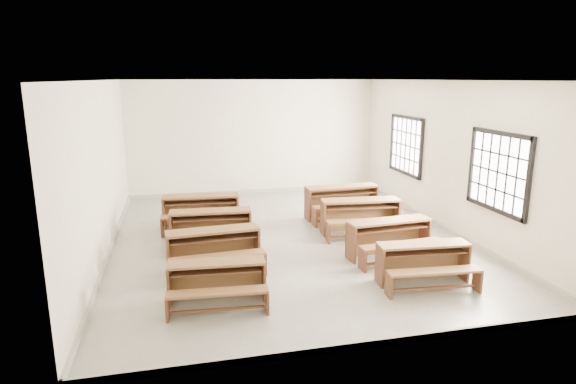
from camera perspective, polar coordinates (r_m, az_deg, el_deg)
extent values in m
plane|color=gray|center=(9.98, 0.00, -5.60)|extent=(8.50, 8.50, 0.00)
cube|color=white|center=(9.44, 0.00, 12.96)|extent=(7.00, 8.50, 0.05)
cube|color=beige|center=(13.68, -4.04, 6.44)|extent=(7.00, 0.05, 3.20)
cube|color=beige|center=(5.65, 9.79, -3.72)|extent=(7.00, 0.05, 3.20)
cube|color=beige|center=(9.43, -21.05, 2.44)|extent=(0.05, 8.50, 3.20)
cube|color=beige|center=(10.89, 18.14, 4.03)|extent=(0.05, 8.50, 3.20)
cube|color=gray|center=(13.96, -3.94, 0.11)|extent=(7.00, 0.04, 0.10)
cube|color=gray|center=(6.27, 9.22, -17.40)|extent=(7.00, 0.04, 0.10)
cube|color=gray|center=(9.82, -20.32, -6.47)|extent=(0.04, 8.50, 0.10)
cube|color=gray|center=(11.24, 17.60, -3.79)|extent=(0.04, 8.50, 0.10)
cube|color=white|center=(9.42, 23.72, 2.19)|extent=(0.02, 1.50, 1.30)
cube|color=black|center=(9.32, 24.02, 6.35)|extent=(0.06, 1.62, 0.08)
cube|color=black|center=(9.56, 23.24, -1.87)|extent=(0.06, 1.62, 0.08)
cube|color=black|center=(8.80, 26.65, 1.18)|extent=(0.06, 0.08, 1.46)
cube|color=black|center=(10.04, 20.97, 3.07)|extent=(0.06, 0.08, 1.46)
cube|color=white|center=(12.45, 13.87, 5.40)|extent=(0.02, 1.50, 1.30)
cube|color=black|center=(12.37, 13.97, 8.56)|extent=(0.06, 1.62, 0.08)
cube|color=black|center=(12.55, 13.61, 2.28)|extent=(0.06, 1.62, 0.08)
cube|color=black|center=(11.75, 15.51, 4.84)|extent=(0.06, 0.08, 1.46)
cube|color=black|center=(13.14, 12.24, 5.88)|extent=(0.06, 0.08, 1.46)
cube|color=brown|center=(7.16, -8.47, -8.28)|extent=(1.44, 0.46, 0.04)
cube|color=brown|center=(7.43, -8.40, -10.11)|extent=(1.41, 0.14, 0.60)
cube|color=#522E1C|center=(7.32, -13.89, -10.75)|extent=(0.06, 0.36, 0.60)
cube|color=#522E1C|center=(7.31, -2.88, -10.36)|extent=(0.06, 0.36, 0.60)
cube|color=#522E1C|center=(7.19, -8.43, -9.24)|extent=(1.32, 0.36, 0.02)
cube|color=brown|center=(6.87, -8.35, -11.66)|extent=(1.43, 0.35, 0.04)
cube|color=#522E1C|center=(6.98, -14.12, -13.19)|extent=(0.05, 0.25, 0.34)
cube|color=#522E1C|center=(6.98, -2.48, -12.78)|extent=(0.05, 0.25, 0.34)
cube|color=#522E1C|center=(6.98, -8.28, -13.63)|extent=(1.31, 0.14, 0.04)
cube|color=brown|center=(8.37, -8.91, -4.53)|extent=(1.61, 0.51, 0.04)
cube|color=brown|center=(8.65, -9.00, -6.43)|extent=(1.58, 0.16, 0.67)
cube|color=#522E1C|center=(8.42, -14.07, -7.24)|extent=(0.07, 0.40, 0.67)
cube|color=#522E1C|center=(8.62, -3.71, -6.36)|extent=(0.07, 0.40, 0.67)
cube|color=#522E1C|center=(8.39, -8.86, -5.47)|extent=(1.48, 0.40, 0.02)
cube|color=brown|center=(8.01, -8.31, -7.58)|extent=(1.60, 0.39, 0.04)
cube|color=#522E1C|center=(8.02, -13.79, -9.42)|extent=(0.06, 0.28, 0.38)
cube|color=#522E1C|center=(8.23, -2.88, -8.43)|extent=(0.06, 0.28, 0.38)
cube|color=#522E1C|center=(8.12, -8.24, -9.54)|extent=(1.47, 0.16, 0.04)
cube|color=brown|center=(9.57, -9.19, -2.26)|extent=(1.61, 0.50, 0.04)
cube|color=brown|center=(9.84, -9.12, -3.99)|extent=(1.58, 0.14, 0.67)
cube|color=#522E1C|center=(9.70, -13.68, -4.45)|extent=(0.07, 0.40, 0.67)
cube|color=#522E1C|center=(9.70, -4.53, -4.11)|extent=(0.07, 0.40, 0.67)
cube|color=#522E1C|center=(9.59, -9.15, -3.09)|extent=(1.48, 0.39, 0.02)
cube|color=brown|center=(9.19, -9.10, -4.85)|extent=(1.60, 0.38, 0.04)
cube|color=#522E1C|center=(9.29, -13.84, -6.23)|extent=(0.06, 0.28, 0.38)
cube|color=#522E1C|center=(9.28, -4.26, -5.88)|extent=(0.06, 0.28, 0.38)
cube|color=#522E1C|center=(9.29, -9.03, -6.59)|extent=(1.46, 0.15, 0.04)
cube|color=brown|center=(10.71, -10.33, -0.46)|extent=(1.68, 0.53, 0.04)
cube|color=brown|center=(10.99, -10.23, -2.11)|extent=(1.65, 0.16, 0.70)
cube|color=#522E1C|center=(10.86, -14.50, -2.52)|extent=(0.07, 0.41, 0.70)
cube|color=#522E1C|center=(10.82, -5.98, -2.21)|extent=(0.07, 0.41, 0.70)
cube|color=#522E1C|center=(10.73, -10.30, -1.23)|extent=(1.55, 0.41, 0.02)
cube|color=brown|center=(10.30, -10.30, -2.79)|extent=(1.67, 0.40, 0.04)
cube|color=#522E1C|center=(10.42, -14.69, -4.09)|extent=(0.06, 0.29, 0.39)
cube|color=#522E1C|center=(10.37, -5.79, -3.78)|extent=(0.06, 0.29, 0.39)
cube|color=#522E1C|center=(10.39, -10.23, -4.44)|extent=(1.53, 0.16, 0.04)
cube|color=brown|center=(8.05, 15.77, -5.98)|extent=(1.50, 0.49, 0.04)
cube|color=brown|center=(8.31, 15.16, -7.77)|extent=(1.47, 0.16, 0.63)
cube|color=#522E1C|center=(7.91, 10.80, -8.62)|extent=(0.07, 0.37, 0.63)
cube|color=#522E1C|center=(8.47, 20.11, -7.71)|extent=(0.07, 0.37, 0.63)
cube|color=#522E1C|center=(8.08, 15.76, -6.88)|extent=(1.38, 0.39, 0.02)
cube|color=brown|center=(7.77, 16.99, -8.97)|extent=(1.49, 0.38, 0.04)
cube|color=#522E1C|center=(7.57, 11.88, -10.83)|extent=(0.06, 0.26, 0.35)
cube|color=#522E1C|center=(8.16, 21.53, -9.69)|extent=(0.06, 0.26, 0.35)
cube|color=#522E1C|center=(7.87, 16.86, -10.83)|extent=(1.36, 0.16, 0.04)
cube|color=brown|center=(9.04, 11.93, -3.36)|extent=(1.60, 0.52, 0.04)
cube|color=brown|center=(9.29, 11.28, -5.15)|extent=(1.57, 0.17, 0.67)
cube|color=#522E1C|center=(8.80, 7.46, -6.04)|extent=(0.07, 0.39, 0.67)
cube|color=#522E1C|center=(9.53, 15.84, -4.92)|extent=(0.07, 0.39, 0.67)
cube|color=#522E1C|center=(9.06, 11.95, -4.22)|extent=(1.47, 0.41, 0.02)
cube|color=brown|center=(8.74, 13.39, -6.05)|extent=(1.59, 0.41, 0.04)
cube|color=#522E1C|center=(8.45, 8.83, -8.00)|extent=(0.06, 0.28, 0.37)
cube|color=#522E1C|center=(9.21, 17.43, -6.65)|extent=(0.06, 0.28, 0.37)
cube|color=#522E1C|center=(8.84, 13.29, -7.85)|extent=(1.45, 0.17, 0.04)
cube|color=brown|center=(10.29, 8.60, -0.96)|extent=(1.68, 0.56, 0.04)
cube|color=brown|center=(10.56, 8.25, -2.67)|extent=(1.65, 0.19, 0.70)
cube|color=#522E1C|center=(10.19, 4.17, -3.15)|extent=(0.08, 0.42, 0.70)
cube|color=#522E1C|center=(10.64, 12.70, -2.73)|extent=(0.08, 0.42, 0.70)
cube|color=#522E1C|center=(10.31, 8.61, -1.76)|extent=(1.55, 0.44, 0.02)
cube|color=brown|center=(9.91, 9.37, -3.41)|extent=(1.67, 0.43, 0.04)
cube|color=#522E1C|center=(9.77, 4.78, -4.86)|extent=(0.07, 0.29, 0.39)
cube|color=#522E1C|center=(10.23, 13.65, -4.34)|extent=(0.07, 0.29, 0.39)
cube|color=#522E1C|center=(10.00, 9.30, -5.11)|extent=(1.53, 0.19, 0.04)
cube|color=brown|center=(11.38, 6.37, 0.63)|extent=(1.73, 0.49, 0.04)
cube|color=brown|center=(11.65, 5.98, -1.02)|extent=(1.71, 0.10, 0.73)
cube|color=#522E1C|center=(11.20, 2.34, -1.53)|extent=(0.06, 0.43, 0.73)
cube|color=#522E1C|center=(11.80, 10.11, -0.97)|extent=(0.06, 0.43, 0.73)
cube|color=#522E1C|center=(11.40, 6.39, -0.13)|extent=(1.59, 0.37, 0.02)
cube|color=brown|center=(10.99, 7.32, -1.59)|extent=(1.72, 0.36, 0.04)
cube|color=#522E1C|center=(10.77, 3.16, -3.05)|extent=(0.05, 0.30, 0.41)
cube|color=#522E1C|center=(11.38, 11.19, -2.38)|extent=(0.05, 0.30, 0.41)
cube|color=#522E1C|center=(11.07, 7.27, -3.19)|extent=(1.59, 0.11, 0.04)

